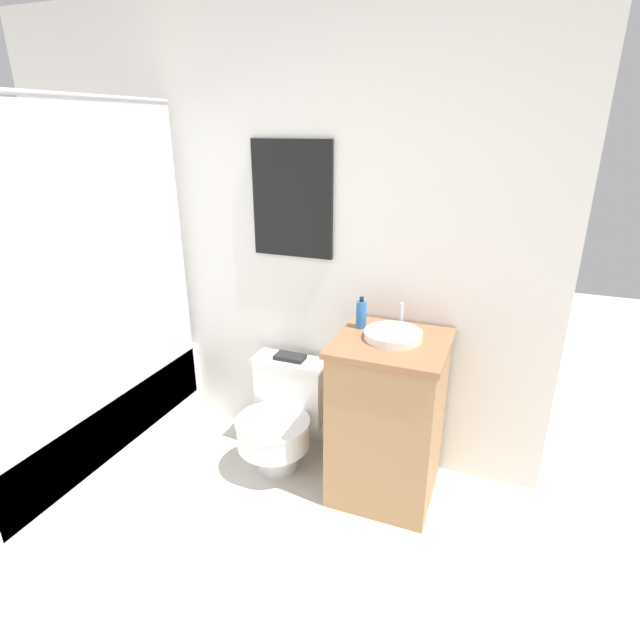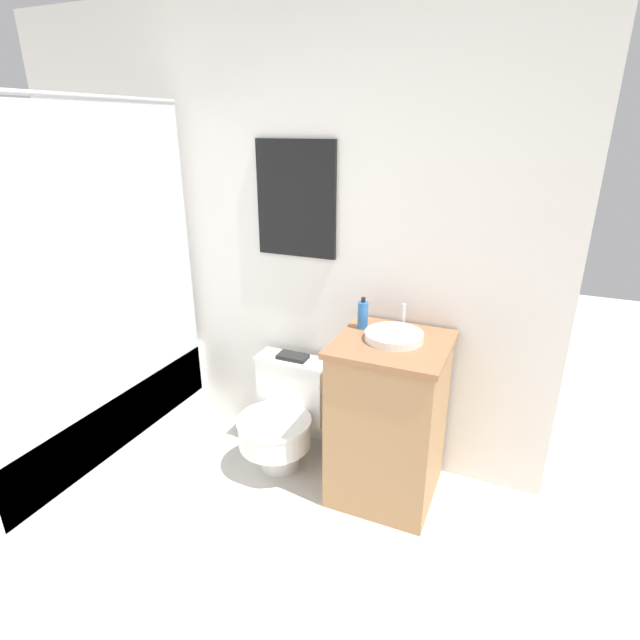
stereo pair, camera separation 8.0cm
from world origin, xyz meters
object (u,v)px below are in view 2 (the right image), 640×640
object	(u,v)px
sink	(394,336)
book_on_tank	(293,357)
toilet	(284,416)
soap_bottle	(363,315)

from	to	relation	value
sink	book_on_tank	distance (m)	0.69
toilet	book_on_tank	bearing A→B (deg)	90.00
toilet	soap_bottle	xyz separation A→B (m)	(0.43, 0.08, 0.66)
sink	book_on_tank	xyz separation A→B (m)	(-0.62, 0.13, -0.29)
toilet	book_on_tank	distance (m)	0.34
toilet	soap_bottle	distance (m)	0.79
soap_bottle	sink	bearing A→B (deg)	-23.08
toilet	book_on_tank	xyz separation A→B (m)	(0.00, 0.13, 0.32)
sink	soap_bottle	bearing A→B (deg)	156.92
soap_bottle	book_on_tank	bearing A→B (deg)	173.47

